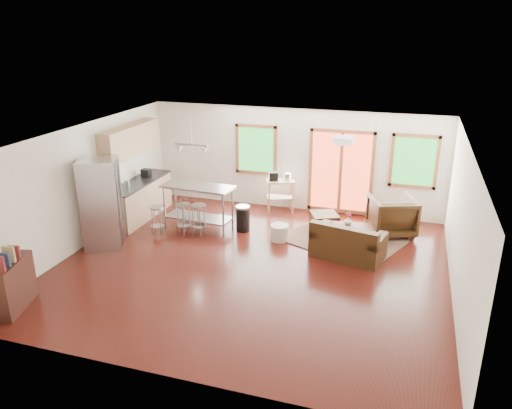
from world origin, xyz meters
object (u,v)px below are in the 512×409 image
(ottoman, at_px, (324,221))
(island, at_px, (198,199))
(rug, at_px, (342,240))
(refrigerator, at_px, (102,203))
(loveseat, at_px, (347,244))
(kitchen_cart, at_px, (280,185))
(coffee_table, at_px, (349,229))
(armchair, at_px, (392,214))

(ottoman, distance_m, island, 2.99)
(rug, xyz_separation_m, island, (-3.34, -0.29, 0.71))
(ottoman, relative_size, refrigerator, 0.30)
(ottoman, xyz_separation_m, refrigerator, (-4.38, -2.30, 0.77))
(loveseat, relative_size, kitchen_cart, 1.48)
(coffee_table, height_order, armchair, armchair)
(loveseat, relative_size, island, 0.92)
(loveseat, distance_m, island, 3.60)
(island, xyz_separation_m, kitchen_cart, (1.52, 1.64, 0.00))
(rug, relative_size, refrigerator, 1.23)
(rug, bearing_deg, ottoman, 134.24)
(armchair, xyz_separation_m, ottoman, (-1.50, -0.19, -0.29))
(coffee_table, height_order, ottoman, coffee_table)
(coffee_table, distance_m, armchair, 1.21)
(refrigerator, bearing_deg, rug, -4.31)
(rug, xyz_separation_m, armchair, (0.99, 0.71, 0.48))
(refrigerator, height_order, island, refrigerator)
(armchair, bearing_deg, island, -7.89)
(coffee_table, relative_size, island, 0.65)
(rug, height_order, armchair, armchair)
(loveseat, height_order, island, island)
(armchair, distance_m, refrigerator, 6.40)
(armchair, relative_size, refrigerator, 0.51)
(ottoman, bearing_deg, island, -163.86)
(loveseat, bearing_deg, refrigerator, -156.52)
(kitchen_cart, bearing_deg, rug, -36.41)
(coffee_table, bearing_deg, armchair, 45.35)
(kitchen_cart, bearing_deg, armchair, -12.63)
(loveseat, xyz_separation_m, armchair, (0.79, 1.52, 0.19))
(loveseat, relative_size, refrigerator, 0.81)
(loveseat, bearing_deg, ottoman, 130.96)
(coffee_table, relative_size, kitchen_cart, 1.04)
(refrigerator, bearing_deg, kitchen_cart, 21.19)
(rug, distance_m, armchair, 1.31)
(loveseat, distance_m, coffee_table, 0.67)
(rug, relative_size, coffee_table, 2.16)
(coffee_table, xyz_separation_m, island, (-3.48, -0.15, 0.37))
(armchair, bearing_deg, coffee_table, 24.34)
(coffee_table, distance_m, kitchen_cart, 2.49)
(island, bearing_deg, rug, 5.05)
(coffee_table, xyz_separation_m, armchair, (0.84, 0.85, 0.14))
(armchair, bearing_deg, rug, 14.77)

